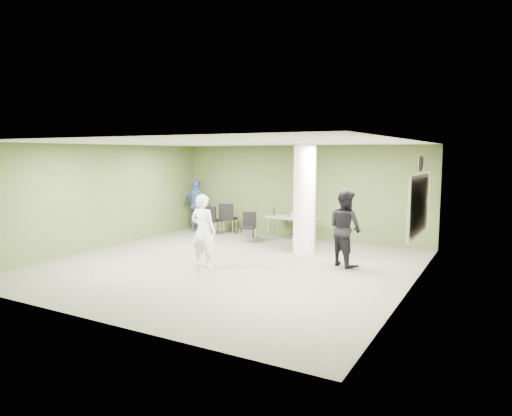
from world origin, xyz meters
The scene contains 17 objects.
floor centered at (0.00, 0.00, 0.00)m, with size 8.00×8.00×0.00m, color #545242.
ceiling centered at (0.00, 0.00, 2.80)m, with size 8.00×8.00×0.00m, color white.
wall_back centered at (0.00, 4.00, 1.40)m, with size 8.00×0.02×2.80m, color #435327.
wall_left centered at (-4.00, 0.00, 1.40)m, with size 0.02×8.00×2.80m, color #435327.
wall_right_cream centered at (4.00, 0.00, 1.40)m, with size 0.02×8.00×2.80m, color beige.
column centered at (1.00, 2.00, 1.40)m, with size 0.56×0.56×2.80m, color silver.
whiteboard centered at (3.92, 1.20, 1.50)m, with size 0.05×2.30×1.30m.
wall_clock centered at (3.92, 1.20, 2.35)m, with size 0.06×0.32×0.32m.
folding_table centered at (0.01, 3.39, 0.65)m, with size 1.55×0.83×0.95m.
wastebasket centered at (-1.26, 3.18, 0.14)m, with size 0.25×0.25×0.29m, color #4C4C4C.
chair_back_left centered at (-2.58, 3.14, 0.53)m, with size 0.51×0.51×0.90m.
chair_back_right centered at (-2.25, 3.44, 0.58)m, with size 0.59×0.59×0.99m.
chair_table_left centered at (-1.03, 2.66, 0.50)m, with size 0.51×0.51×0.86m.
chair_table_right centered at (0.75, 2.47, 0.51)m, with size 0.49×0.49×0.88m.
woman_white centered at (-0.40, -0.47, 0.83)m, with size 0.61×0.40×1.66m, color white.
man_black centered at (2.33, 1.23, 0.87)m, with size 0.85×0.66×1.74m, color black.
man_blue centered at (-3.40, 3.40, 0.86)m, with size 1.01×0.42×1.72m, color #3B5193.
Camera 1 is at (5.51, -8.72, 2.57)m, focal length 32.00 mm.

